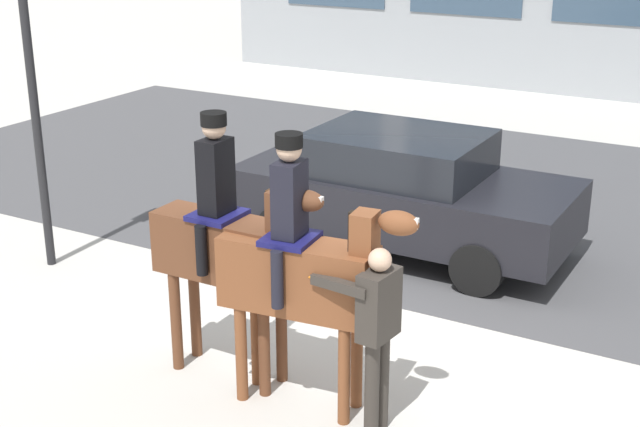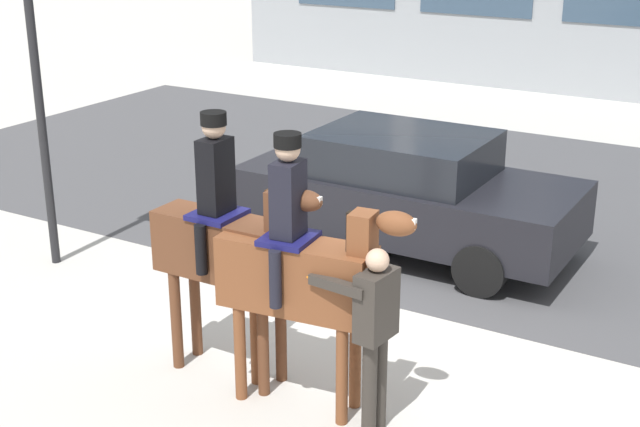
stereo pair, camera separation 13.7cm
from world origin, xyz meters
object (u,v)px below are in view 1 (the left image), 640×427
at_px(mounted_horse_lead, 228,242).
at_px(street_car_near_lane, 403,190).
at_px(traffic_light, 26,43).
at_px(mounted_horse_companion, 302,269).
at_px(pedestrian_bystander, 376,326).

xyz_separation_m(mounted_horse_lead, street_car_near_lane, (0.05, 3.88, -0.59)).
height_order(mounted_horse_lead, traffic_light, traffic_light).
bearing_deg(street_car_near_lane, mounted_horse_lead, -90.75).
height_order(mounted_horse_companion, traffic_light, traffic_light).
bearing_deg(mounted_horse_companion, traffic_light, 158.30).
bearing_deg(pedestrian_bystander, mounted_horse_lead, -0.44).
height_order(street_car_near_lane, traffic_light, traffic_light).
bearing_deg(traffic_light, street_car_near_lane, 36.58).
height_order(mounted_horse_companion, street_car_near_lane, mounted_horse_companion).
bearing_deg(pedestrian_bystander, mounted_horse_companion, 0.33).
xyz_separation_m(mounted_horse_lead, mounted_horse_companion, (0.87, -0.11, -0.05)).
bearing_deg(traffic_light, mounted_horse_companion, -15.56).
relative_size(pedestrian_bystander, traffic_light, 0.41).
bearing_deg(pedestrian_bystander, traffic_light, -8.12).
height_order(mounted_horse_lead, mounted_horse_companion, mounted_horse_lead).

